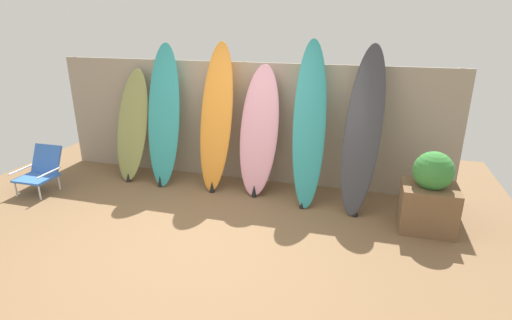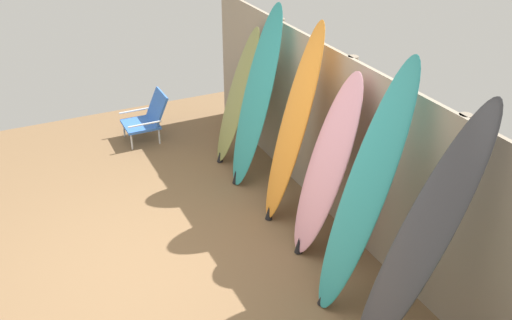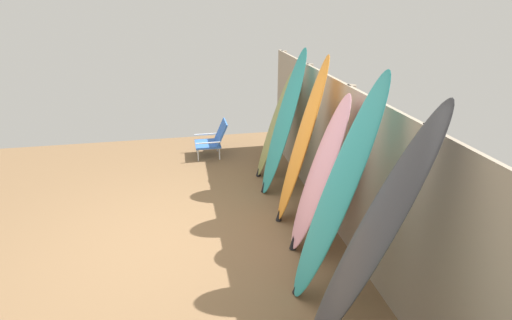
{
  "view_description": "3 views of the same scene",
  "coord_description": "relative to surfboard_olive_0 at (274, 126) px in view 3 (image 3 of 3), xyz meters",
  "views": [
    {
      "loc": [
        1.77,
        -3.62,
        2.4
      ],
      "look_at": [
        0.49,
        0.9,
        0.72
      ],
      "focal_mm": 28.0,
      "sensor_mm": 36.0,
      "label": 1
    },
    {
      "loc": [
        4.17,
        -0.95,
        3.5
      ],
      "look_at": [
        0.16,
        0.97,
        1.04
      ],
      "focal_mm": 40.0,
      "sensor_mm": 36.0,
      "label": 2
    },
    {
      "loc": [
        4.02,
        0.2,
        2.71
      ],
      "look_at": [
        0.14,
        0.95,
        1.06
      ],
      "focal_mm": 28.0,
      "sensor_mm": 36.0,
      "label": 3
    }
  ],
  "objects": [
    {
      "name": "ground",
      "position": [
        1.69,
        -1.6,
        -0.83
      ],
      "size": [
        7.68,
        7.68,
        0.0
      ],
      "primitive_type": "plane",
      "color": "brown"
    },
    {
      "name": "fence_back",
      "position": [
        1.69,
        0.41,
        0.07
      ],
      "size": [
        6.08,
        0.11,
        1.8
      ],
      "color": "gray",
      "rests_on": "ground"
    },
    {
      "name": "surfboard_olive_0",
      "position": [
        0.0,
        0.0,
        0.0
      ],
      "size": [
        0.58,
        0.64,
        1.68
      ],
      "color": "olive",
      "rests_on": "ground"
    },
    {
      "name": "surfboard_teal_1",
      "position": [
        0.56,
        -0.02,
        0.19
      ],
      "size": [
        0.56,
        0.69,
        2.07
      ],
      "color": "teal",
      "rests_on": "ground"
    },
    {
      "name": "surfboard_orange_2",
      "position": [
        1.39,
        -0.0,
        0.21
      ],
      "size": [
        0.54,
        0.66,
        2.11
      ],
      "color": "orange",
      "rests_on": "ground"
    },
    {
      "name": "surfboard_pink_3",
      "position": [
        2.03,
        0.0,
        0.06
      ],
      "size": [
        0.59,
        0.64,
        1.81
      ],
      "color": "pink",
      "rests_on": "ground"
    },
    {
      "name": "surfboard_teal_4",
      "position": [
        2.74,
        -0.09,
        0.23
      ],
      "size": [
        0.52,
        0.84,
        2.16
      ],
      "color": "teal",
      "rests_on": "ground"
    },
    {
      "name": "surfboard_charcoal_5",
      "position": [
        3.43,
        -0.1,
        0.21
      ],
      "size": [
        0.58,
        0.94,
        2.11
      ],
      "color": "#38383D",
      "rests_on": "ground"
    },
    {
      "name": "beach_chair",
      "position": [
        -1.02,
        -0.86,
        -0.51
      ],
      "size": [
        0.5,
        0.57,
        0.64
      ],
      "rotation": [
        0.0,
        0.0,
        -0.31
      ],
      "color": "silver",
      "rests_on": "ground"
    }
  ]
}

